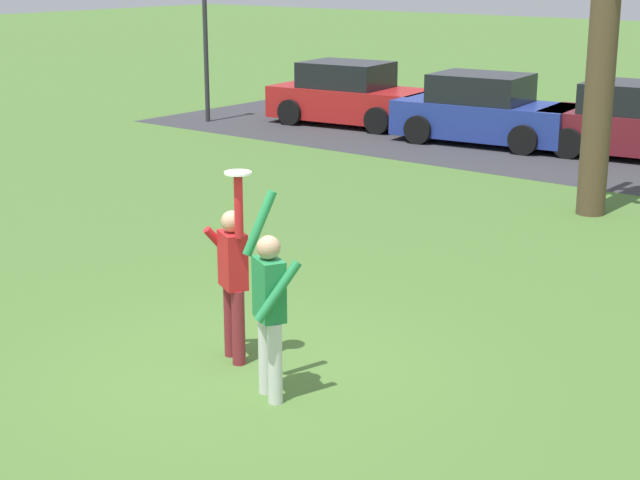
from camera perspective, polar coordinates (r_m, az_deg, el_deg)
ground_plane at (r=10.63m, az=-4.20°, el=-7.34°), size 120.00×120.00×0.00m
person_catcher at (r=10.54m, az=-4.97°, el=-1.85°), size 0.58×0.51×2.08m
person_defender at (r=9.61m, az=-2.90°, el=-3.61°), size 0.64×0.60×2.04m
frisbee_disc at (r=10.06m, az=-4.69°, el=3.83°), size 0.28×0.28×0.02m
parked_car_red at (r=25.93m, az=1.70°, el=8.18°), size 4.29×2.41×1.59m
parked_car_blue at (r=23.58m, az=9.33°, el=7.21°), size 4.29×2.41×1.59m
parked_car_maroon at (r=22.61m, az=17.71°, el=6.31°), size 4.29×2.41×1.59m
bare_tree_tall at (r=17.00m, az=15.83°, el=12.05°), size 1.09×1.17×6.12m
lamppost_by_lot at (r=26.36m, az=-6.56°, el=12.27°), size 0.28×0.28×4.26m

